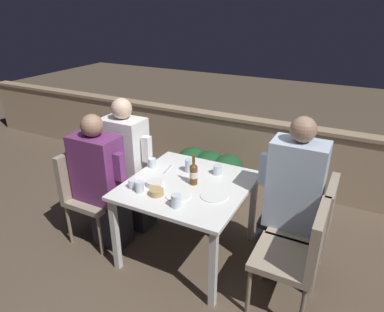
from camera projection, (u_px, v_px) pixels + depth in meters
The scene contains 23 objects.
ground_plane at pixel (188, 252), 3.12m from camera, with size 16.00×16.00×0.00m, color brown.
parapet_wall at pixel (247, 150), 4.21m from camera, with size 9.00×0.18×0.83m.
dining_table at pixel (188, 192), 2.86m from camera, with size 0.98×0.99×0.71m.
planter_hedge at pixel (208, 174), 3.80m from camera, with size 0.78×0.47×0.59m.
chair_left_near at pixel (86, 187), 3.14m from camera, with size 0.44×0.43×0.88m.
person_purple_stripe at pixel (102, 183), 3.01m from camera, with size 0.50×0.26×1.25m.
chair_left_far at pixel (114, 172), 3.40m from camera, with size 0.44×0.43×0.88m.
person_white_polo at pixel (129, 165), 3.27m from camera, with size 0.48×0.26×1.31m.
chair_right_near at pixel (300, 251), 2.32m from camera, with size 0.44×0.43×0.88m.
chair_right_far at pixel (313, 221), 2.64m from camera, with size 0.44×0.43×0.88m.
person_blue_shirt at pixel (290, 198), 2.67m from camera, with size 0.49×0.26×1.35m.
beer_bottle at pixel (194, 173), 2.78m from camera, with size 0.07×0.07×0.26m.
plate_0 at pixel (178, 195), 2.65m from camera, with size 0.20×0.20×0.01m.
plate_1 at pixel (214, 196), 2.64m from camera, with size 0.21×0.21×0.01m.
bowl_0 at pixel (154, 183), 2.79m from camera, with size 0.13×0.13×0.04m.
bowl_1 at pixel (156, 192), 2.65m from camera, with size 0.11×0.11×0.05m.
glass_cup_0 at pixel (189, 165), 3.00m from camera, with size 0.08×0.08×0.12m.
glass_cup_1 at pixel (218, 170), 2.97m from camera, with size 0.08×0.08×0.08m.
glass_cup_2 at pixel (152, 163), 3.09m from camera, with size 0.07×0.07×0.08m.
glass_cup_3 at pixel (132, 184), 2.74m from camera, with size 0.06×0.06×0.08m.
glass_cup_4 at pixel (176, 201), 2.49m from camera, with size 0.07×0.07×0.10m.
glass_cup_5 at pixel (140, 187), 2.69m from camera, with size 0.07×0.07×0.09m.
fork_0 at pixel (168, 169), 3.06m from camera, with size 0.04×0.17×0.01m.
Camera 1 is at (1.17, -2.19, 2.08)m, focal length 32.00 mm.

